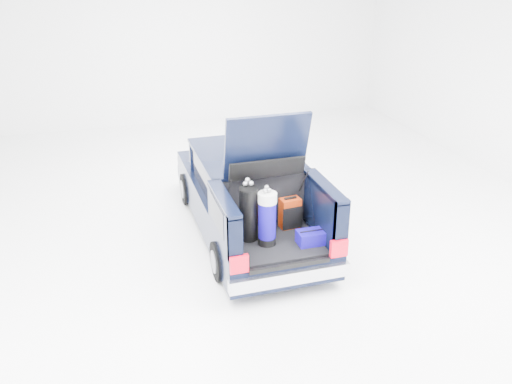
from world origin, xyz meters
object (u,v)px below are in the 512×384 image
object	(u,v)px
car	(246,194)
blue_duffel	(311,237)
black_golf_bag	(249,214)
blue_golf_bag	(267,218)
red_suitcase	(290,213)

from	to	relation	value
car	blue_duffel	bearing A→B (deg)	-74.72
black_golf_bag	blue_duffel	world-z (taller)	black_golf_bag
blue_golf_bag	black_golf_bag	bearing A→B (deg)	128.98
red_suitcase	blue_duffel	distance (m)	0.61
car	blue_golf_bag	distance (m)	1.67
red_suitcase	black_golf_bag	size ratio (longest dim) A/B	0.52
car	red_suitcase	bearing A→B (deg)	-73.51
blue_golf_bag	blue_duffel	size ratio (longest dim) A/B	2.23
red_suitcase	black_golf_bag	xyz separation A→B (m)	(-0.74, -0.22, 0.21)
car	blue_golf_bag	bearing A→B (deg)	-94.83
black_golf_bag	blue_golf_bag	world-z (taller)	black_golf_bag
black_golf_bag	blue_golf_bag	xyz separation A→B (m)	(0.23, -0.17, -0.03)
red_suitcase	black_golf_bag	distance (m)	0.80
car	blue_duffel	distance (m)	1.88
blue_golf_bag	blue_duffel	xyz separation A→B (m)	(0.63, -0.19, -0.32)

